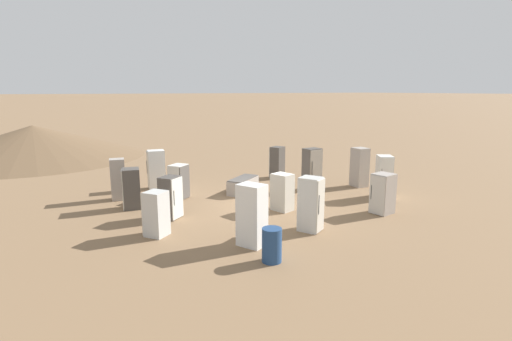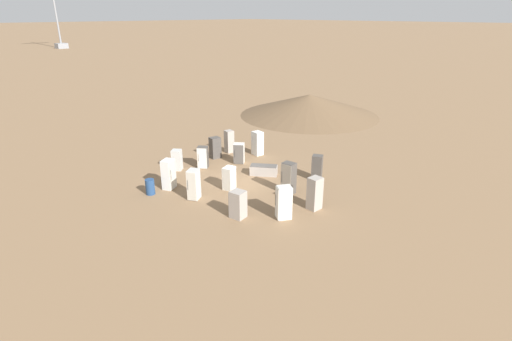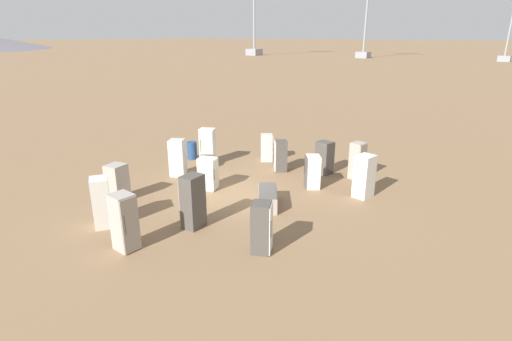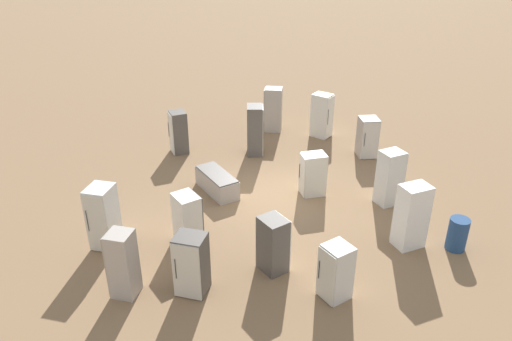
{
  "view_description": "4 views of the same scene",
  "coord_description": "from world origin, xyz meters",
  "px_view_note": "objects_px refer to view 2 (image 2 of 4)",
  "views": [
    {
      "loc": [
        -13.65,
        7.87,
        4.58
      ],
      "look_at": [
        1.37,
        -0.6,
        1.09
      ],
      "focal_mm": 28.0,
      "sensor_mm": 36.0,
      "label": 1
    },
    {
      "loc": [
        -16.27,
        -17.29,
        10.19
      ],
      "look_at": [
        0.32,
        -1.15,
        1.02
      ],
      "focal_mm": 28.0,
      "sensor_mm": 36.0,
      "label": 2
    },
    {
      "loc": [
        10.31,
        -12.33,
        6.52
      ],
      "look_at": [
        0.88,
        0.44,
        1.08
      ],
      "focal_mm": 28.0,
      "sensor_mm": 36.0,
      "label": 3
    },
    {
      "loc": [
        -0.22,
        14.17,
        8.26
      ],
      "look_at": [
        0.59,
        0.99,
        1.47
      ],
      "focal_mm": 35.0,
      "sensor_mm": 36.0,
      "label": 4
    }
  ],
  "objects_px": {
    "discarded_fridge_4": "(215,148)",
    "discarded_fridge_11": "(229,178)",
    "discarded_fridge_14": "(239,153)",
    "rusty_barrel": "(150,187)",
    "power_pylon_0": "(57,21)",
    "discarded_fridge_6": "(194,184)",
    "discarded_fridge_10": "(238,204)",
    "discarded_fridge_13": "(289,178)",
    "discarded_fridge_2": "(203,157)",
    "discarded_fridge_0": "(177,160)",
    "discarded_fridge_5": "(169,174)",
    "discarded_fridge_7": "(317,167)",
    "discarded_fridge_12": "(229,141)",
    "discarded_fridge_3": "(315,193)",
    "discarded_fridge_8": "(264,170)",
    "discarded_fridge_1": "(257,143)",
    "discarded_fridge_9": "(284,203)"
  },
  "relations": [
    {
      "from": "discarded_fridge_11",
      "to": "discarded_fridge_5",
      "type": "bearing_deg",
      "value": -153.99
    },
    {
      "from": "discarded_fridge_6",
      "to": "discarded_fridge_5",
      "type": "bearing_deg",
      "value": -25.04
    },
    {
      "from": "discarded_fridge_6",
      "to": "discarded_fridge_12",
      "type": "xyz_separation_m",
      "value": [
        7.11,
        4.76,
        -0.03
      ]
    },
    {
      "from": "discarded_fridge_6",
      "to": "discarded_fridge_14",
      "type": "bearing_deg",
      "value": -96.71
    },
    {
      "from": "discarded_fridge_4",
      "to": "discarded_fridge_13",
      "type": "relative_size",
      "value": 0.82
    },
    {
      "from": "discarded_fridge_2",
      "to": "discarded_fridge_8",
      "type": "distance_m",
      "value": 4.48
    },
    {
      "from": "power_pylon_0",
      "to": "rusty_barrel",
      "type": "xyz_separation_m",
      "value": [
        -38.43,
        -111.47,
        -7.47
      ]
    },
    {
      "from": "discarded_fridge_2",
      "to": "discarded_fridge_3",
      "type": "relative_size",
      "value": 0.82
    },
    {
      "from": "discarded_fridge_9",
      "to": "discarded_fridge_11",
      "type": "height_order",
      "value": "discarded_fridge_9"
    },
    {
      "from": "discarded_fridge_12",
      "to": "discarded_fridge_4",
      "type": "bearing_deg",
      "value": -73.2
    },
    {
      "from": "discarded_fridge_1",
      "to": "discarded_fridge_7",
      "type": "bearing_deg",
      "value": -87.73
    },
    {
      "from": "discarded_fridge_1",
      "to": "discarded_fridge_10",
      "type": "distance_m",
      "value": 10.22
    },
    {
      "from": "discarded_fridge_14",
      "to": "discarded_fridge_6",
      "type": "bearing_deg",
      "value": 74.56
    },
    {
      "from": "discarded_fridge_1",
      "to": "discarded_fridge_5",
      "type": "bearing_deg",
      "value": -166.64
    },
    {
      "from": "discarded_fridge_0",
      "to": "discarded_fridge_3",
      "type": "height_order",
      "value": "discarded_fridge_3"
    },
    {
      "from": "discarded_fridge_4",
      "to": "discarded_fridge_11",
      "type": "bearing_deg",
      "value": -110.3
    },
    {
      "from": "discarded_fridge_0",
      "to": "discarded_fridge_9",
      "type": "distance_m",
      "value": 9.87
    },
    {
      "from": "discarded_fridge_6",
      "to": "discarded_fridge_11",
      "type": "height_order",
      "value": "discarded_fridge_6"
    },
    {
      "from": "discarded_fridge_4",
      "to": "discarded_fridge_11",
      "type": "distance_m",
      "value": 5.89
    },
    {
      "from": "discarded_fridge_10",
      "to": "discarded_fridge_4",
      "type": "bearing_deg",
      "value": 47.45
    },
    {
      "from": "discarded_fridge_0",
      "to": "discarded_fridge_1",
      "type": "height_order",
      "value": "discarded_fridge_1"
    },
    {
      "from": "discarded_fridge_2",
      "to": "discarded_fridge_8",
      "type": "xyz_separation_m",
      "value": [
        1.99,
        -3.99,
        -0.43
      ]
    },
    {
      "from": "discarded_fridge_4",
      "to": "discarded_fridge_3",
      "type": "bearing_deg",
      "value": -87.4
    },
    {
      "from": "discarded_fridge_3",
      "to": "discarded_fridge_7",
      "type": "bearing_deg",
      "value": 127.91
    },
    {
      "from": "discarded_fridge_13",
      "to": "discarded_fridge_10",
      "type": "bearing_deg",
      "value": 86.7
    },
    {
      "from": "discarded_fridge_14",
      "to": "rusty_barrel",
      "type": "height_order",
      "value": "discarded_fridge_14"
    },
    {
      "from": "discarded_fridge_13",
      "to": "discarded_fridge_2",
      "type": "bearing_deg",
      "value": 3.05
    },
    {
      "from": "discarded_fridge_5",
      "to": "discarded_fridge_10",
      "type": "bearing_deg",
      "value": 67.59
    },
    {
      "from": "discarded_fridge_10",
      "to": "discarded_fridge_14",
      "type": "distance_m",
      "value": 8.31
    },
    {
      "from": "discarded_fridge_4",
      "to": "discarded_fridge_5",
      "type": "bearing_deg",
      "value": -146.52
    },
    {
      "from": "discarded_fridge_8",
      "to": "discarded_fridge_11",
      "type": "relative_size",
      "value": 1.32
    },
    {
      "from": "discarded_fridge_4",
      "to": "rusty_barrel",
      "type": "xyz_separation_m",
      "value": [
        -6.95,
        -2.18,
        -0.32
      ]
    },
    {
      "from": "discarded_fridge_13",
      "to": "rusty_barrel",
      "type": "height_order",
      "value": "discarded_fridge_13"
    },
    {
      "from": "discarded_fridge_3",
      "to": "discarded_fridge_14",
      "type": "bearing_deg",
      "value": 169.2
    },
    {
      "from": "discarded_fridge_1",
      "to": "discarded_fridge_2",
      "type": "height_order",
      "value": "discarded_fridge_1"
    },
    {
      "from": "discarded_fridge_0",
      "to": "rusty_barrel",
      "type": "distance_m",
      "value": 4.13
    },
    {
      "from": "discarded_fridge_2",
      "to": "discarded_fridge_13",
      "type": "xyz_separation_m",
      "value": [
        0.91,
        -7.04,
        0.2
      ]
    },
    {
      "from": "power_pylon_0",
      "to": "discarded_fridge_0",
      "type": "relative_size",
      "value": 17.62
    },
    {
      "from": "discarded_fridge_7",
      "to": "discarded_fridge_13",
      "type": "relative_size",
      "value": 0.85
    },
    {
      "from": "discarded_fridge_4",
      "to": "discarded_fridge_5",
      "type": "xyz_separation_m",
      "value": [
        -5.66,
        -2.28,
        0.14
      ]
    },
    {
      "from": "discarded_fridge_2",
      "to": "discarded_fridge_6",
      "type": "relative_size",
      "value": 0.85
    },
    {
      "from": "discarded_fridge_0",
      "to": "discarded_fridge_2",
      "type": "relative_size",
      "value": 0.94
    },
    {
      "from": "power_pylon_0",
      "to": "discarded_fridge_4",
      "type": "xyz_separation_m",
      "value": [
        -31.48,
        -109.29,
        -7.15
      ]
    },
    {
      "from": "discarded_fridge_5",
      "to": "discarded_fridge_7",
      "type": "bearing_deg",
      "value": 117.07
    },
    {
      "from": "discarded_fridge_3",
      "to": "discarded_fridge_5",
      "type": "bearing_deg",
      "value": -150.12
    },
    {
      "from": "power_pylon_0",
      "to": "discarded_fridge_14",
      "type": "xyz_separation_m",
      "value": [
        -31.0,
        -111.39,
        -7.2
      ]
    },
    {
      "from": "discarded_fridge_7",
      "to": "discarded_fridge_12",
      "type": "distance_m",
      "value": 8.16
    },
    {
      "from": "discarded_fridge_9",
      "to": "discarded_fridge_2",
      "type": "bearing_deg",
      "value": 21.87
    },
    {
      "from": "discarded_fridge_9",
      "to": "discarded_fridge_10",
      "type": "relative_size",
      "value": 1.2
    },
    {
      "from": "power_pylon_0",
      "to": "rusty_barrel",
      "type": "height_order",
      "value": "power_pylon_0"
    }
  ]
}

